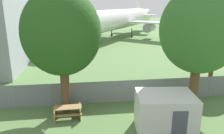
# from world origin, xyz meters

# --- Properties ---
(perimeter_fence) EXTENTS (56.07, 0.07, 1.76)m
(perimeter_fence) POSITION_xyz_m (-0.00, 11.42, 0.88)
(perimeter_fence) COLOR gray
(perimeter_fence) RESTS_ON ground
(airplane) EXTENTS (26.72, 33.76, 12.82)m
(airplane) POSITION_xyz_m (5.97, 45.68, 4.17)
(airplane) COLOR white
(airplane) RESTS_ON ground
(portable_cabin) EXTENTS (3.58, 2.82, 2.38)m
(portable_cabin) POSITION_xyz_m (2.13, 7.00, 1.19)
(portable_cabin) COLOR silver
(portable_cabin) RESTS_ON ground
(picnic_bench_open_grass) EXTENTS (1.90, 1.45, 0.76)m
(picnic_bench_open_grass) POSITION_xyz_m (-3.72, 9.46, 0.48)
(picnic_bench_open_grass) COLOR #A37A47
(picnic_bench_open_grass) RESTS_ON ground
(tree_near_hangar) EXTENTS (3.55, 3.55, 5.69)m
(tree_near_hangar) POSITION_xyz_m (10.04, 15.13, 3.72)
(tree_near_hangar) COLOR #4C3823
(tree_near_hangar) RESTS_ON ground
(tree_left_of_cabin) EXTENTS (5.24, 5.24, 8.49)m
(tree_left_of_cabin) POSITION_xyz_m (-3.89, 10.60, 5.57)
(tree_left_of_cabin) COLOR brown
(tree_left_of_cabin) RESTS_ON ground
(tree_behind_benches) EXTENTS (5.45, 5.45, 8.75)m
(tree_behind_benches) POSITION_xyz_m (5.34, 9.75, 5.72)
(tree_behind_benches) COLOR brown
(tree_behind_benches) RESTS_ON ground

